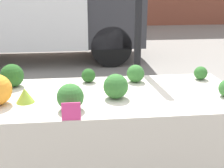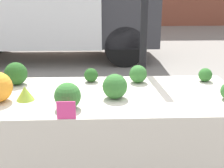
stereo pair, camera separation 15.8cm
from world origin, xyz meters
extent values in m
cylinder|color=black|center=(0.34, 0.74, 1.14)|extent=(0.07, 0.07, 2.29)
cube|color=#333338|center=(0.52, 4.55, 1.13)|extent=(1.14, 1.66, 1.53)
cylinder|color=black|center=(0.41, 3.83, 0.41)|extent=(0.81, 0.22, 0.81)
cylinder|color=black|center=(0.41, 5.27, 0.41)|extent=(0.81, 0.22, 0.81)
cube|color=beige|center=(0.00, 0.00, 0.79)|extent=(1.96, 0.92, 0.03)
cube|color=beige|center=(0.00, -0.45, 0.55)|extent=(1.96, 0.01, 0.44)
cylinder|color=black|center=(-0.92, 0.40, 0.39)|extent=(0.05, 0.05, 0.78)
cylinder|color=black|center=(0.92, 0.40, 0.39)|extent=(0.05, 0.05, 0.78)
cone|color=#93B238|center=(-0.63, -0.11, 0.86)|extent=(0.13, 0.13, 0.11)
sphere|color=#23511E|center=(-0.79, 0.26, 0.90)|extent=(0.19, 0.19, 0.19)
sphere|color=#336B2D|center=(0.02, -0.09, 0.90)|extent=(0.18, 0.18, 0.18)
sphere|color=#2D6628|center=(0.81, 0.29, 0.86)|extent=(0.12, 0.12, 0.12)
sphere|color=#336B2D|center=(-0.31, -0.27, 0.90)|extent=(0.18, 0.18, 0.18)
sphere|color=#336B2D|center=(0.23, 0.28, 0.88)|extent=(0.15, 0.15, 0.15)
sphere|color=#23511E|center=(-0.17, 0.31, 0.86)|extent=(0.12, 0.12, 0.12)
cube|color=#E53D84|center=(-0.30, -0.44, 0.86)|extent=(0.12, 0.01, 0.12)
camera|label=1|loc=(-0.25, -2.23, 1.62)|focal=50.00mm
camera|label=2|loc=(-0.09, -2.24, 1.62)|focal=50.00mm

